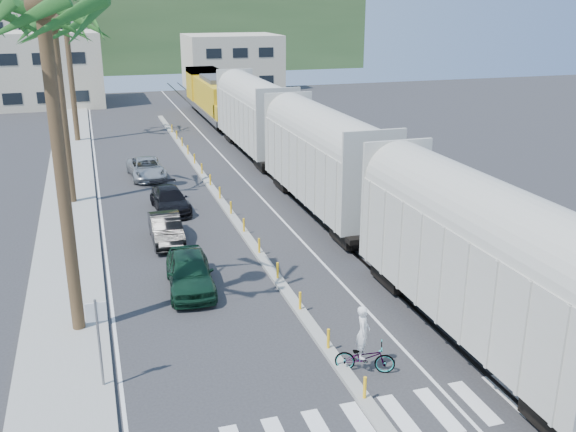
% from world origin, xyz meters
% --- Properties ---
extents(ground, '(140.00, 140.00, 0.00)m').
position_xyz_m(ground, '(0.00, 0.00, 0.00)').
color(ground, '#28282B').
rests_on(ground, ground).
extents(sidewalk, '(3.00, 90.00, 0.15)m').
position_xyz_m(sidewalk, '(-8.50, 25.00, 0.07)').
color(sidewalk, gray).
rests_on(sidewalk, ground).
extents(rails, '(1.56, 100.00, 0.06)m').
position_xyz_m(rails, '(5.00, 28.00, 0.03)').
color(rails, black).
rests_on(rails, ground).
extents(median, '(0.45, 60.00, 0.85)m').
position_xyz_m(median, '(0.00, 19.96, 0.09)').
color(median, gray).
rests_on(median, ground).
extents(crosswalk, '(14.00, 2.20, 0.01)m').
position_xyz_m(crosswalk, '(0.00, -2.00, 0.01)').
color(crosswalk, silver).
rests_on(crosswalk, ground).
extents(lane_markings, '(9.42, 90.00, 0.01)m').
position_xyz_m(lane_markings, '(-2.15, 25.00, 0.00)').
color(lane_markings, silver).
rests_on(lane_markings, ground).
extents(freight_train, '(3.00, 60.94, 5.85)m').
position_xyz_m(freight_train, '(5.00, 21.78, 2.91)').
color(freight_train, '#B0AFA1').
rests_on(freight_train, ground).
extents(palm_trees, '(3.50, 37.20, 13.75)m').
position_xyz_m(palm_trees, '(-8.10, 22.70, 10.81)').
color(palm_trees, brown).
rests_on(palm_trees, ground).
extents(street_sign, '(0.60, 0.08, 3.00)m').
position_xyz_m(street_sign, '(-7.30, 2.00, 1.97)').
color(street_sign, slate).
rests_on(street_sign, ground).
extents(buildings, '(38.00, 27.00, 10.00)m').
position_xyz_m(buildings, '(-6.41, 71.66, 4.36)').
color(buildings, '#BBB195').
rests_on(buildings, ground).
extents(hillside, '(80.00, 20.00, 12.00)m').
position_xyz_m(hillside, '(0.00, 100.00, 6.00)').
color(hillside, '#385628').
rests_on(hillside, ground).
extents(car_lead, '(2.41, 4.75, 1.54)m').
position_xyz_m(car_lead, '(-3.63, 8.32, 0.77)').
color(car_lead, '#103220').
rests_on(car_lead, ground).
extents(car_second, '(1.51, 4.14, 1.35)m').
position_xyz_m(car_second, '(-3.87, 14.09, 0.68)').
color(car_second, black).
rests_on(car_second, ground).
extents(car_third, '(2.32, 4.63, 1.28)m').
position_xyz_m(car_third, '(-3.04, 18.99, 0.64)').
color(car_third, black).
rests_on(car_third, ground).
extents(car_rear, '(2.75, 4.98, 1.31)m').
position_xyz_m(car_rear, '(-3.61, 26.59, 0.65)').
color(car_rear, '#A5A8AA').
rests_on(car_rear, ground).
extents(cyclist, '(2.11, 2.41, 2.30)m').
position_xyz_m(cyclist, '(0.66, 0.54, 0.71)').
color(cyclist, '#9EA0A5').
rests_on(cyclist, ground).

